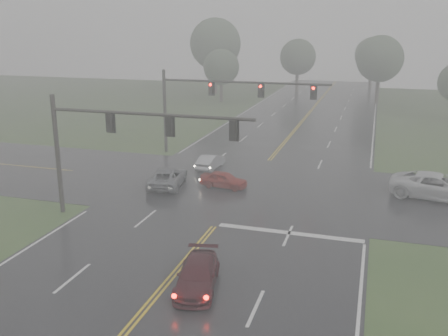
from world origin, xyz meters
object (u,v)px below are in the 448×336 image
(sedan_silver, at_px, (211,169))
(pickup_white, at_px, (436,199))
(car_grey, at_px, (168,186))
(signal_gantry_far, at_px, (214,96))
(signal_gantry_near, at_px, (112,135))
(sedan_red, at_px, (224,187))
(sedan_maroon, at_px, (198,288))

(sedan_silver, height_order, pickup_white, pickup_white)
(car_grey, relative_size, signal_gantry_far, 0.32)
(signal_gantry_near, height_order, signal_gantry_far, signal_gantry_far)
(sedan_silver, bearing_deg, sedan_red, 123.43)
(sedan_silver, relative_size, signal_gantry_near, 0.29)
(pickup_white, relative_size, signal_gantry_near, 0.49)
(car_grey, bearing_deg, sedan_red, -176.95)
(sedan_maroon, relative_size, sedan_red, 1.22)
(car_grey, xyz_separation_m, signal_gantry_near, (-0.50, -6.93, 5.33))
(sedan_maroon, distance_m, sedan_red, 14.89)
(sedan_red, height_order, sedan_silver, sedan_silver)
(sedan_maroon, xyz_separation_m, sedan_red, (-3.18, 14.55, 0.00))
(signal_gantry_far, bearing_deg, sedan_maroon, -73.75)
(car_grey, xyz_separation_m, pickup_white, (19.07, 2.90, 0.00))
(sedan_red, height_order, car_grey, car_grey)
(signal_gantry_far, bearing_deg, pickup_white, -20.69)
(sedan_silver, distance_m, signal_gantry_near, 13.67)
(signal_gantry_near, bearing_deg, pickup_white, 26.67)
(signal_gantry_near, bearing_deg, car_grey, 85.90)
(sedan_maroon, height_order, sedan_red, sedan_maroon)
(sedan_maroon, xyz_separation_m, signal_gantry_far, (-6.86, 23.55, 5.51))
(car_grey, xyz_separation_m, signal_gantry_far, (0.45, 9.93, 5.51))
(pickup_white, distance_m, signal_gantry_far, 20.66)
(sedan_maroon, bearing_deg, sedan_red, 90.92)
(sedan_red, xyz_separation_m, signal_gantry_near, (-4.62, -7.86, 5.33))
(sedan_red, relative_size, sedan_silver, 0.94)
(pickup_white, bearing_deg, signal_gantry_far, 79.88)
(sedan_red, relative_size, pickup_white, 0.56)
(car_grey, height_order, signal_gantry_far, signal_gantry_far)
(sedan_maroon, distance_m, sedan_silver, 19.94)
(sedan_red, bearing_deg, sedan_maroon, -161.95)
(signal_gantry_far, bearing_deg, sedan_red, -67.76)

